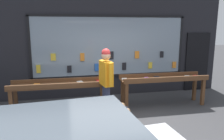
# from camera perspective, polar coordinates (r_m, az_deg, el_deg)

# --- Properties ---
(ground_plane) EXTENTS (40.00, 40.00, 0.00)m
(ground_plane) POSITION_cam_1_polar(r_m,az_deg,el_deg) (5.46, 2.85, -13.81)
(ground_plane) COLOR #38383A
(shopfront_facade) EXTENTS (8.20, 0.29, 3.27)m
(shopfront_facade) POSITION_cam_1_polar(r_m,az_deg,el_deg) (7.32, -1.42, 5.89)
(shopfront_facade) COLOR black
(shopfront_facade) RESTS_ON ground_plane
(display_table_left) EXTENTS (2.56, 0.68, 0.90)m
(display_table_left) POSITION_cam_1_polar(r_m,az_deg,el_deg) (6.01, -13.62, -4.41)
(display_table_left) COLOR brown
(display_table_left) RESTS_ON ground_plane
(display_table_right) EXTENTS (2.56, 0.66, 0.92)m
(display_table_right) POSITION_cam_1_polar(r_m,az_deg,el_deg) (6.62, 13.22, -2.80)
(display_table_right) COLOR brown
(display_table_right) RESTS_ON ground_plane
(person_browsing) EXTENTS (0.30, 0.69, 1.79)m
(person_browsing) POSITION_cam_1_polar(r_m,az_deg,el_deg) (5.49, -1.56, -1.90)
(person_browsing) COLOR #2D334C
(person_browsing) RESTS_ON ground_plane
(small_dog) EXTENTS (0.26, 0.58, 0.38)m
(small_dog) POSITION_cam_1_polar(r_m,az_deg,el_deg) (5.59, 3.38, -10.38)
(small_dog) COLOR #99724C
(small_dog) RESTS_ON ground_plane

